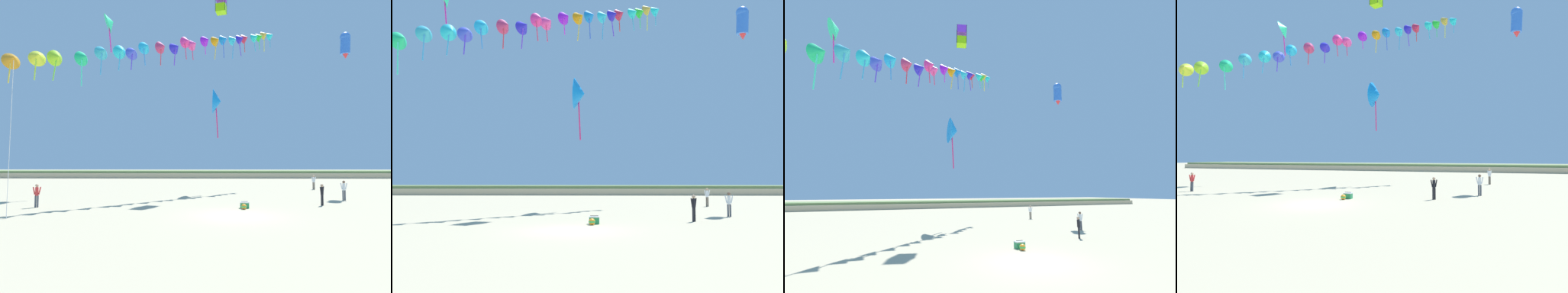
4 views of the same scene
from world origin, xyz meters
TOP-DOWN VIEW (x-y plane):
  - ground_plane at (0.00, 0.00)m, footprint 240.00×240.00m
  - dune_ridge at (0.00, 47.13)m, footprint 120.00×9.81m
  - person_near_left at (9.84, 7.52)m, footprint 0.57×0.22m
  - person_near_right at (11.11, 17.66)m, footprint 0.47×0.47m
  - person_mid_center at (6.79, 4.35)m, footprint 0.46×0.41m
  - kite_banner_string at (-2.98, 11.49)m, footprint 22.77×24.34m
  - large_kite_mid_trail at (-0.27, 13.70)m, footprint 1.11×2.65m
  - large_kite_outer_drift at (13.47, 14.15)m, footprint 1.26×1.18m
  - beach_cooler at (1.00, 2.96)m, footprint 0.58×0.41m
  - beach_ball at (0.88, 2.41)m, footprint 0.36×0.36m

SIDE VIEW (x-z plane):
  - ground_plane at x=0.00m, z-range 0.00..0.00m
  - beach_ball at x=0.88m, z-range 0.00..0.36m
  - beach_cooler at x=1.00m, z-range -0.02..0.45m
  - dune_ridge at x=0.00m, z-range 0.00..1.42m
  - person_mid_center at x=6.79m, z-range 0.12..1.67m
  - person_near_left at x=9.84m, z-range 0.13..1.73m
  - person_near_right at x=11.11m, z-range 0.13..1.79m
  - large_kite_mid_trail at x=-0.27m, z-range 6.91..12.09m
  - kite_banner_string at x=-2.98m, z-range 4.43..25.25m
  - large_kite_outer_drift at x=13.47m, z-range 14.28..17.15m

